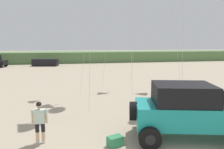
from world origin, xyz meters
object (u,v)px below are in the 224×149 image
object	(u,v)px
jeep	(189,110)
person_watching	(40,120)
distant_sedan	(45,62)
cooler_box	(115,141)

from	to	relation	value
jeep	person_watching	xyz separation A→B (m)	(-5.88, 0.75, -0.26)
distant_sedan	cooler_box	bearing A→B (deg)	-69.22
person_watching	cooler_box	xyz separation A→B (m)	(2.80, -0.83, -0.75)
jeep	person_watching	world-z (taller)	jeep
jeep	distant_sedan	size ratio (longest dim) A/B	1.19
person_watching	distant_sedan	distance (m)	29.62
jeep	distant_sedan	distance (m)	31.46
cooler_box	distant_sedan	bearing A→B (deg)	80.70
cooler_box	distant_sedan	distance (m)	30.82
cooler_box	person_watching	bearing A→B (deg)	143.79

